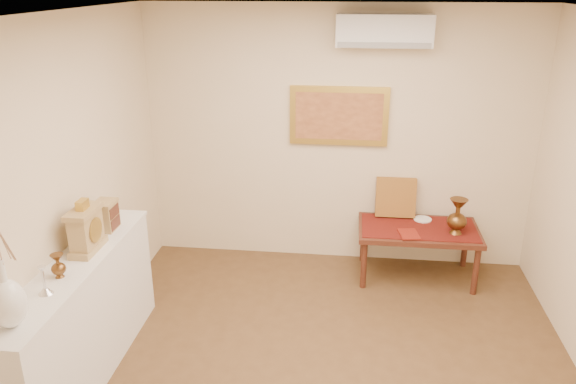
# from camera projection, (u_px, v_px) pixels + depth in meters

# --- Properties ---
(ceiling) EXTENTS (4.50, 4.50, 0.00)m
(ceiling) POSITION_uv_depth(u_px,v_px,m) (333.00, 17.00, 3.24)
(ceiling) COLOR silver
(ceiling) RESTS_ON ground
(wall_back) EXTENTS (4.00, 0.02, 2.70)m
(wall_back) POSITION_uv_depth(u_px,v_px,m) (338.00, 139.00, 5.81)
(wall_back) COLOR beige
(wall_back) RESTS_ON ground
(wall_left) EXTENTS (0.02, 4.50, 2.70)m
(wall_left) POSITION_uv_depth(u_px,v_px,m) (43.00, 216.00, 3.94)
(wall_left) COLOR beige
(wall_left) RESTS_ON ground
(candlestick) EXTENTS (0.10, 0.10, 0.20)m
(candlestick) POSITION_uv_depth(u_px,v_px,m) (44.00, 280.00, 3.64)
(candlestick) COLOR silver
(candlestick) RESTS_ON display_ledge
(brass_urn_small) EXTENTS (0.10, 0.10, 0.22)m
(brass_urn_small) POSITION_uv_depth(u_px,v_px,m) (58.00, 263.00, 3.84)
(brass_urn_small) COLOR brown
(brass_urn_small) RESTS_ON display_ledge
(table_cloth) EXTENTS (1.14, 0.59, 0.01)m
(table_cloth) POSITION_uv_depth(u_px,v_px,m) (419.00, 228.00, 5.66)
(table_cloth) COLOR #5F160F
(table_cloth) RESTS_ON low_table
(brass_urn_tall) EXTENTS (0.19, 0.19, 0.44)m
(brass_urn_tall) POSITION_uv_depth(u_px,v_px,m) (458.00, 213.00, 5.45)
(brass_urn_tall) COLOR brown
(brass_urn_tall) RESTS_ON table_cloth
(plate) EXTENTS (0.19, 0.19, 0.01)m
(plate) POSITION_uv_depth(u_px,v_px,m) (423.00, 219.00, 5.83)
(plate) COLOR white
(plate) RESTS_ON table_cloth
(menu) EXTENTS (0.22, 0.28, 0.01)m
(menu) POSITION_uv_depth(u_px,v_px,m) (409.00, 234.00, 5.49)
(menu) COLOR maroon
(menu) RESTS_ON table_cloth
(cushion) EXTENTS (0.41, 0.18, 0.42)m
(cushion) POSITION_uv_depth(u_px,v_px,m) (396.00, 197.00, 5.87)
(cushion) COLOR maroon
(cushion) RESTS_ON table_cloth
(display_ledge) EXTENTS (0.37, 2.02, 0.98)m
(display_ledge) POSITION_uv_depth(u_px,v_px,m) (82.00, 321.00, 4.23)
(display_ledge) COLOR white
(display_ledge) RESTS_ON floor
(mantel_clock) EXTENTS (0.17, 0.36, 0.41)m
(mantel_clock) POSITION_uv_depth(u_px,v_px,m) (86.00, 229.00, 4.19)
(mantel_clock) COLOR tan
(mantel_clock) RESTS_ON display_ledge
(wooden_chest) EXTENTS (0.16, 0.21, 0.24)m
(wooden_chest) POSITION_uv_depth(u_px,v_px,m) (106.00, 215.00, 4.57)
(wooden_chest) COLOR tan
(wooden_chest) RESTS_ON display_ledge
(low_table) EXTENTS (1.20, 0.70, 0.55)m
(low_table) POSITION_uv_depth(u_px,v_px,m) (418.00, 234.00, 5.69)
(low_table) COLOR #4E2417
(low_table) RESTS_ON floor
(painting) EXTENTS (1.00, 0.06, 0.60)m
(painting) POSITION_uv_depth(u_px,v_px,m) (339.00, 116.00, 5.70)
(painting) COLOR gold
(painting) RESTS_ON wall_back
(ac_unit) EXTENTS (0.90, 0.25, 0.30)m
(ac_unit) POSITION_uv_depth(u_px,v_px,m) (384.00, 31.00, 5.25)
(ac_unit) COLOR silver
(ac_unit) RESTS_ON wall_back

